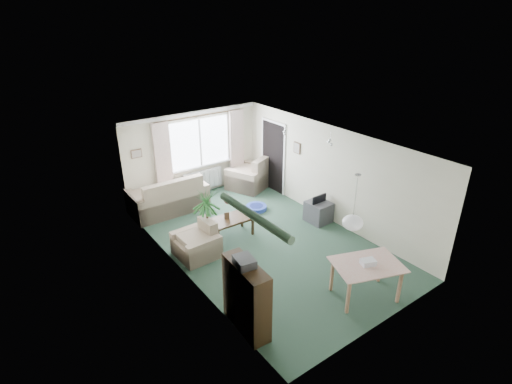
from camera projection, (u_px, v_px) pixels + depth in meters
ground at (264, 242)px, 9.16m from camera, size 6.50×6.50×0.00m
window at (200, 143)px, 11.01m from camera, size 1.80×0.03×1.30m
curtain_rod at (199, 116)px, 10.63m from camera, size 2.60×0.03×0.03m
curtain_left at (163, 160)px, 10.42m from camera, size 0.45×0.08×2.00m
curtain_right at (237, 144)px, 11.64m from camera, size 0.45×0.08×2.00m
radiator at (203, 180)px, 11.44m from camera, size 1.20×0.10×0.55m
doorway at (273, 157)px, 11.41m from camera, size 0.03×0.95×2.00m
pendant_lamp at (353, 223)px, 6.95m from camera, size 0.36×0.36×0.36m
tinsel_garland at (254, 216)px, 5.49m from camera, size 1.60×1.60×0.12m
bauble_cluster_a at (285, 130)px, 9.58m from camera, size 0.20×0.20×0.20m
bauble_cluster_b at (330, 140)px, 8.86m from camera, size 0.20×0.20×0.20m
wall_picture_back at (136, 154)px, 10.03m from camera, size 0.28×0.03×0.22m
wall_picture_right at (297, 148)px, 10.44m from camera, size 0.03×0.24×0.30m
sofa at (168, 193)px, 10.40m from camera, size 1.96×1.05×0.98m
armchair_corner at (248, 172)px, 11.75m from camera, size 1.39×1.36×0.96m
armchair_left at (196, 240)px, 8.51m from camera, size 0.84×0.89×0.77m
coffee_table at (231, 227)px, 9.31m from camera, size 1.04×0.60×0.46m
photo_frame at (227, 215)px, 9.18m from camera, size 0.12×0.06×0.16m
bookshelf at (246, 297)px, 6.47m from camera, size 0.41×1.04×1.24m
hifi_box at (244, 262)px, 6.18m from camera, size 0.33×0.39×0.14m
houseplant at (207, 220)px, 8.62m from camera, size 0.81×0.81×1.44m
dining_table at (365, 281)px, 7.30m from camera, size 1.30×1.08×0.70m
gift_box at (368, 263)px, 7.11m from camera, size 0.30×0.26×0.12m
tv_cube at (318, 212)px, 9.95m from camera, size 0.53×0.58×0.52m
pet_bed at (256, 208)px, 10.61m from camera, size 0.64×0.64×0.11m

